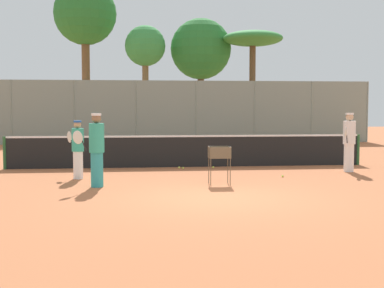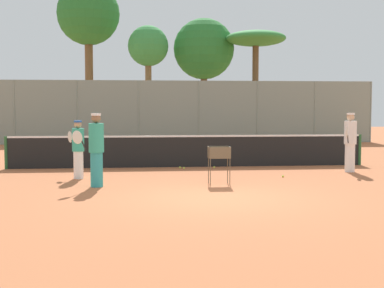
% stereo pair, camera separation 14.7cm
% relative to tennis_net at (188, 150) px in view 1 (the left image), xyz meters
% --- Properties ---
extents(ground_plane, '(80.00, 80.00, 0.00)m').
position_rel_tennis_net_xyz_m(ground_plane, '(0.00, -6.15, -0.56)').
color(ground_plane, '#B7663D').
extents(tennis_net, '(12.05, 0.10, 1.07)m').
position_rel_tennis_net_xyz_m(tennis_net, '(0.00, 0.00, 0.00)').
color(tennis_net, '#26592D').
rests_on(tennis_net, ground_plane).
extents(back_fence, '(23.14, 0.08, 3.46)m').
position_rel_tennis_net_xyz_m(back_fence, '(0.00, 11.48, 1.17)').
color(back_fence, gray).
rests_on(back_fence, ground_plane).
extents(tree_0, '(2.43, 2.43, 6.88)m').
position_rel_tennis_net_xyz_m(tree_0, '(-1.04, 14.62, 4.96)').
color(tree_0, brown).
rests_on(tree_0, ground_plane).
extents(tree_1, '(3.76, 3.76, 7.48)m').
position_rel_tennis_net_xyz_m(tree_1, '(2.41, 15.35, 4.99)').
color(tree_1, brown).
rests_on(tree_1, ground_plane).
extents(tree_2, '(3.58, 3.58, 6.53)m').
position_rel_tennis_net_xyz_m(tree_2, '(5.33, 13.77, 5.32)').
color(tree_2, brown).
rests_on(tree_2, ground_plane).
extents(tree_3, '(3.84, 3.84, 9.65)m').
position_rel_tennis_net_xyz_m(tree_3, '(-4.68, 15.92, 7.05)').
color(tree_3, brown).
rests_on(tree_3, ground_plane).
extents(player_white_outfit, '(0.79, 0.69, 1.86)m').
position_rel_tennis_net_xyz_m(player_white_outfit, '(-2.75, -4.20, 0.41)').
color(player_white_outfit, teal).
rests_on(player_white_outfit, ground_plane).
extents(player_red_cap, '(0.57, 0.79, 1.64)m').
position_rel_tennis_net_xyz_m(player_red_cap, '(-3.38, -2.57, 0.30)').
color(player_red_cap, white).
rests_on(player_red_cap, ground_plane).
extents(player_yellow_shirt, '(0.62, 0.83, 1.84)m').
position_rel_tennis_net_xyz_m(player_yellow_shirt, '(4.85, -1.87, 0.39)').
color(player_yellow_shirt, white).
rests_on(player_yellow_shirt, ground_plane).
extents(ball_cart, '(0.56, 0.41, 0.99)m').
position_rel_tennis_net_xyz_m(ball_cart, '(0.40, -4.08, 0.19)').
color(ball_cart, brown).
rests_on(ball_cart, ground_plane).
extents(tennis_ball_0, '(0.07, 0.07, 0.07)m').
position_rel_tennis_net_xyz_m(tennis_ball_0, '(2.44, -2.91, -0.53)').
color(tennis_ball_0, '#D1E54C').
rests_on(tennis_ball_0, ground_plane).
extents(tennis_ball_1, '(0.07, 0.07, 0.07)m').
position_rel_tennis_net_xyz_m(tennis_ball_1, '(-0.21, -0.54, -0.53)').
color(tennis_ball_1, '#D1E54C').
rests_on(tennis_ball_1, ground_plane).
extents(tennis_ball_3, '(0.07, 0.07, 0.07)m').
position_rel_tennis_net_xyz_m(tennis_ball_3, '(0.80, -0.44, -0.53)').
color(tennis_ball_3, '#D1E54C').
rests_on(tennis_ball_3, ground_plane).
extents(tennis_ball_4, '(0.07, 0.07, 0.07)m').
position_rel_tennis_net_xyz_m(tennis_ball_4, '(-0.33, -0.39, -0.53)').
color(tennis_ball_4, '#D1E54C').
rests_on(tennis_ball_4, ground_plane).
extents(parked_car, '(4.20, 1.70, 1.60)m').
position_rel_tennis_net_xyz_m(parked_car, '(-1.75, 16.32, 0.10)').
color(parked_car, white).
rests_on(parked_car, ground_plane).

